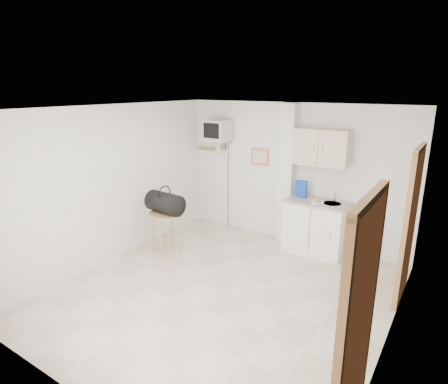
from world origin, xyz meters
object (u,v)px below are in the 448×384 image
Objects in this scene: round_table at (166,219)px; water_bottle at (344,345)px; crt_television at (218,132)px; duffel_bag at (165,203)px.

round_table is 1.92× the size of water_bottle.
round_table is at bearing -91.84° from crt_television.
water_bottle is (3.28, -0.95, -0.44)m from round_table.
duffel_bag is at bearing -91.77° from crt_television.
round_table is at bearing 110.65° from duffel_bag.
water_bottle is at bearing -11.21° from duffel_bag.
crt_television is at bearing 88.16° from round_table.
water_bottle is at bearing -36.98° from crt_television.
crt_television is at bearing 93.06° from duffel_bag.
round_table is 0.29m from duffel_bag.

